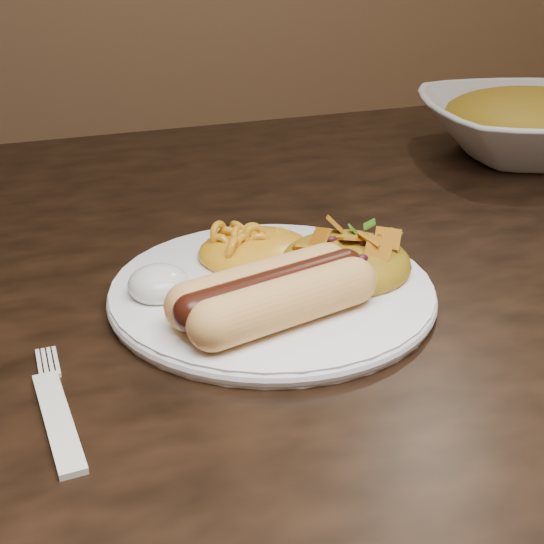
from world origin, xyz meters
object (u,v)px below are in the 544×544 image
object	(u,v)px
fork	(58,420)
serving_bowl	(536,128)
plate	(272,292)
table	(253,364)

from	to	relation	value
fork	serving_bowl	size ratio (longest dim) A/B	0.56
plate	table	bearing A→B (deg)	86.15
table	fork	size ratio (longest dim) A/B	10.76
table	fork	distance (m)	0.25
fork	plate	bearing A→B (deg)	27.96
table	serving_bowl	distance (m)	0.47
table	plate	world-z (taller)	plate
plate	fork	bearing A→B (deg)	-148.65
table	plate	bearing A→B (deg)	-93.85
plate	serving_bowl	bearing A→B (deg)	30.10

